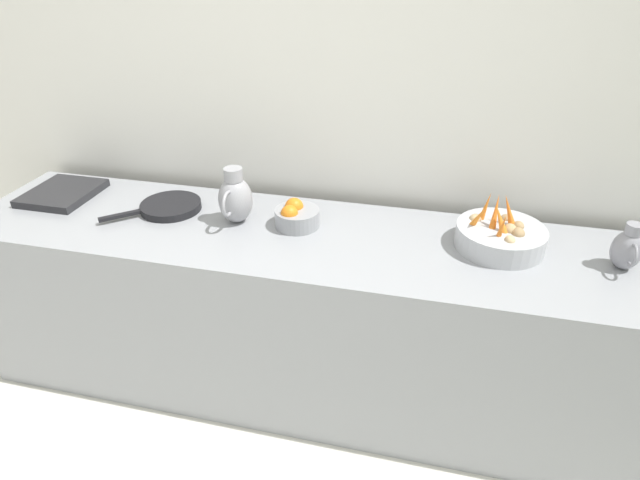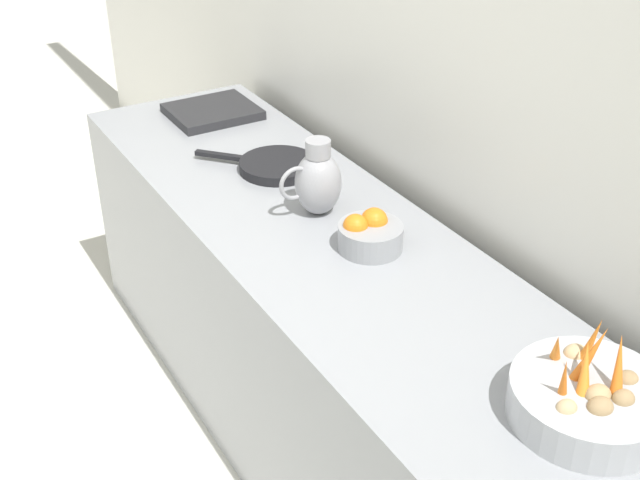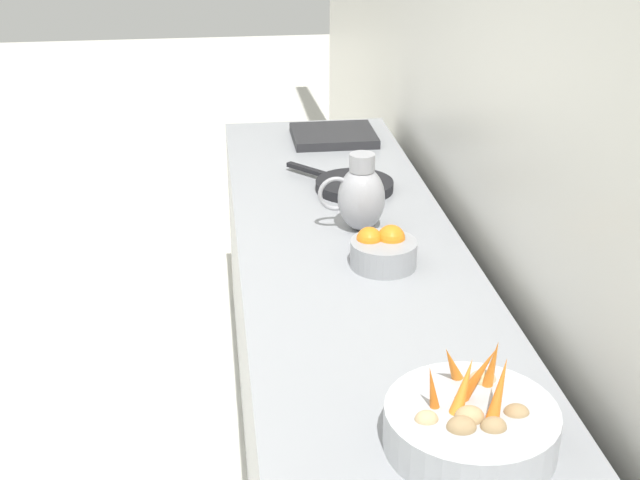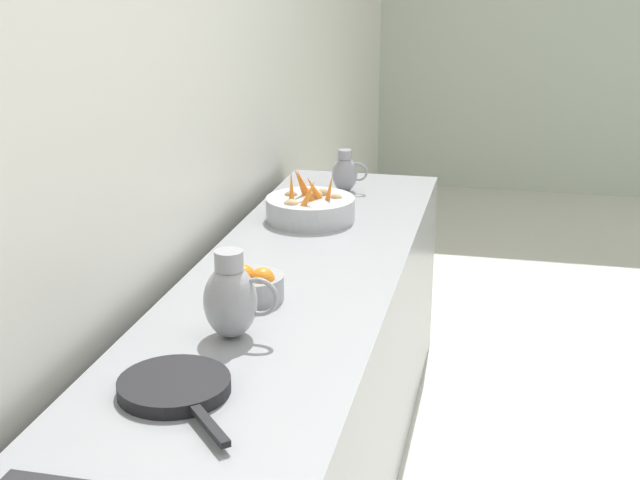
{
  "view_description": "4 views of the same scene",
  "coord_description": "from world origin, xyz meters",
  "views": [
    {
      "loc": [
        0.36,
        0.51,
        1.96
      ],
      "look_at": [
        -1.32,
        0.11,
        0.95
      ],
      "focal_mm": 29.03,
      "sensor_mm": 36.0,
      "label": 1
    },
    {
      "loc": [
        -0.37,
        1.68,
        2.15
      ],
      "look_at": [
        -1.36,
        -0.01,
        0.98
      ],
      "focal_mm": 45.96,
      "sensor_mm": 36.0,
      "label": 2
    },
    {
      "loc": [
        -1.09,
        2.23,
        2.0
      ],
      "look_at": [
        -1.35,
        0.14,
        1.05
      ],
      "focal_mm": 49.46,
      "sensor_mm": 36.0,
      "label": 3
    },
    {
      "loc": [
        -0.82,
        -2.43,
        1.89
      ],
      "look_at": [
        -1.39,
        0.14,
        1.01
      ],
      "focal_mm": 48.63,
      "sensor_mm": 36.0,
      "label": 4
    }
  ],
  "objects": [
    {
      "name": "prep_counter",
      "position": [
        -1.49,
        0.03,
        0.43
      ],
      "size": [
        0.7,
        3.13,
        0.87
      ],
      "primitive_type": "cube",
      "color": "gray",
      "rests_on": "ground_plane"
    },
    {
      "name": "vegetable_colander",
      "position": [
        -1.58,
        0.8,
        0.92
      ],
      "size": [
        0.36,
        0.36,
        0.22
      ],
      "color": "#ADAFB5",
      "rests_on": "prep_counter"
    },
    {
      "name": "orange_bowl",
      "position": [
        -1.56,
        -0.06,
        0.91
      ],
      "size": [
        0.2,
        0.2,
        0.12
      ],
      "color": "gray",
      "rests_on": "prep_counter"
    },
    {
      "name": "metal_pitcher_tall",
      "position": [
        -1.54,
        -0.32,
        0.98
      ],
      "size": [
        0.21,
        0.15,
        0.25
      ],
      "color": "#939399",
      "rests_on": "prep_counter"
    },
    {
      "name": "counter_sink_basin",
      "position": [
        -1.58,
        -1.25,
        0.88
      ],
      "size": [
        0.34,
        0.3,
        0.04
      ],
      "primitive_type": "cube",
      "color": "#232326",
      "rests_on": "prep_counter"
    },
    {
      "name": "skillet_on_counter",
      "position": [
        -1.57,
        -0.67,
        0.88
      ],
      "size": [
        0.36,
        0.38,
        0.03
      ],
      "color": "black",
      "rests_on": "prep_counter"
    }
  ]
}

